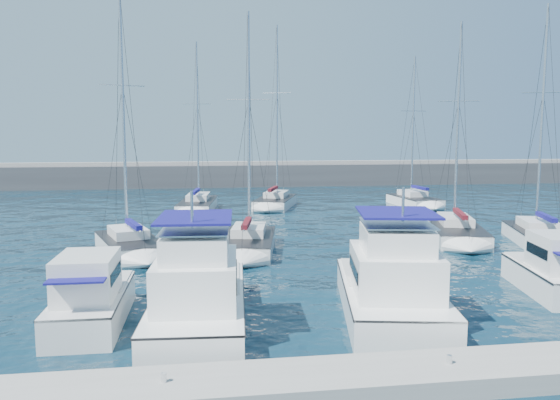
{
  "coord_description": "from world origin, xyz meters",
  "views": [
    {
      "loc": [
        -6.98,
        -25.04,
        7.07
      ],
      "look_at": [
        -1.92,
        8.98,
        3.0
      ],
      "focal_mm": 35.0,
      "sensor_mm": 36.0,
      "label": 1
    }
  ],
  "objects": [
    {
      "name": "sailboat_back_a",
      "position": [
        -7.15,
        27.08,
        0.53
      ],
      "size": [
        4.09,
        9.18,
        16.17
      ],
      "rotation": [
        0.0,
        0.0,
        -0.12
      ],
      "color": "white",
      "rests_on": "ground"
    },
    {
      "name": "sailboat_mid_e",
      "position": [
        15.09,
        7.42,
        0.55
      ],
      "size": [
        5.17,
        8.01,
        15.82
      ],
      "rotation": [
        0.0,
        0.0,
        -0.31
      ],
      "color": "white",
      "rests_on": "ground"
    },
    {
      "name": "sailboat_back_b",
      "position": [
        0.49,
        28.26,
        0.57
      ],
      "size": [
        5.5,
        8.39,
        18.11
      ],
      "rotation": [
        0.0,
        0.0,
        -0.33
      ],
      "color": "silver",
      "rests_on": "ground"
    },
    {
      "name": "sailboat_mid_d",
      "position": [
        10.47,
        9.85,
        0.52
      ],
      "size": [
        5.68,
        9.4,
        15.09
      ],
      "rotation": [
        0.0,
        0.0,
        -0.31
      ],
      "color": "silver",
      "rests_on": "ground"
    },
    {
      "name": "motor_yacht_port_outer",
      "position": [
        -11.06,
        -4.44,
        0.94
      ],
      "size": [
        2.47,
        6.2,
        3.2
      ],
      "rotation": [
        0.0,
        0.0,
        -0.01
      ],
      "color": "silver",
      "rests_on": "ground"
    },
    {
      "name": "sailboat_back_c",
      "position": [
        14.47,
        27.08,
        0.54
      ],
      "size": [
        3.51,
        7.34,
        15.27
      ],
      "rotation": [
        0.0,
        0.0,
        0.06
      ],
      "color": "white",
      "rests_on": "ground"
    },
    {
      "name": "breakwater",
      "position": [
        0.0,
        52.0,
        1.05
      ],
      "size": [
        160.0,
        6.0,
        4.45
      ],
      "color": "#424244",
      "rests_on": "ground"
    },
    {
      "name": "motor_yacht_stbd_outer",
      "position": [
        8.74,
        -3.31,
        0.94
      ],
      "size": [
        3.72,
        6.21,
        3.2
      ],
      "rotation": [
        0.0,
        0.0,
        -0.19
      ],
      "color": "silver",
      "rests_on": "ground"
    },
    {
      "name": "dock_cleat_near_port",
      "position": [
        -8.0,
        -11.0,
        0.72
      ],
      "size": [
        0.16,
        0.16,
        0.25
      ],
      "primitive_type": "cylinder",
      "color": "silver",
      "rests_on": "dock"
    },
    {
      "name": "ground",
      "position": [
        0.0,
        0.0,
        0.0
      ],
      "size": [
        220.0,
        220.0,
        0.0
      ],
      "primitive_type": "plane",
      "color": "black",
      "rests_on": "ground"
    },
    {
      "name": "dock",
      "position": [
        0.0,
        -11.0,
        0.3
      ],
      "size": [
        40.0,
        2.2,
        0.6
      ],
      "primitive_type": "cube",
      "color": "gray",
      "rests_on": "ground"
    },
    {
      "name": "sailboat_mid_b",
      "position": [
        -4.05,
        7.84,
        0.53
      ],
      "size": [
        4.3,
        7.88,
        14.8
      ],
      "rotation": [
        0.0,
        0.0,
        -0.17
      ],
      "color": "silver",
      "rests_on": "ground"
    },
    {
      "name": "motor_yacht_port_inner",
      "position": [
        -7.08,
        -5.19,
        1.13
      ],
      "size": [
        4.0,
        9.51,
        4.69
      ],
      "rotation": [
        0.0,
        0.0,
        -0.07
      ],
      "color": "white",
      "rests_on": "ground"
    },
    {
      "name": "motor_yacht_stbd_inner",
      "position": [
        0.37,
        -5.17,
        1.13
      ],
      "size": [
        5.24,
        9.24,
        4.69
      ],
      "rotation": [
        0.0,
        0.0,
        -0.19
      ],
      "color": "white",
      "rests_on": "ground"
    },
    {
      "name": "dock_cleat_centre",
      "position": [
        0.0,
        -11.0,
        0.72
      ],
      "size": [
        0.16,
        0.16,
        0.25
      ],
      "primitive_type": "cylinder",
      "color": "silver",
      "rests_on": "dock"
    },
    {
      "name": "sailboat_mid_a",
      "position": [
        -11.19,
        8.24,
        0.55
      ],
      "size": [
        5.16,
        7.68,
        16.12
      ],
      "rotation": [
        0.0,
        0.0,
        0.33
      ],
      "color": "white",
      "rests_on": "ground"
    }
  ]
}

